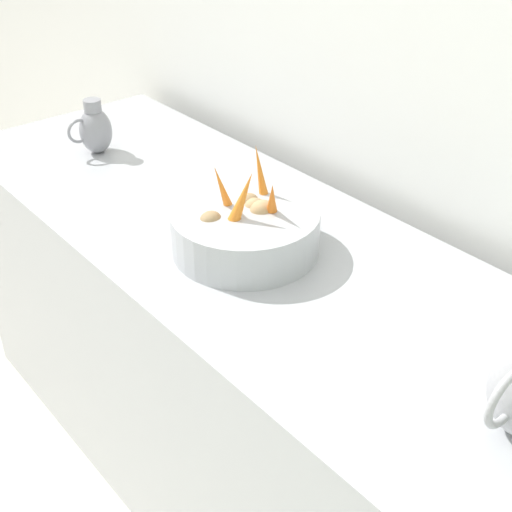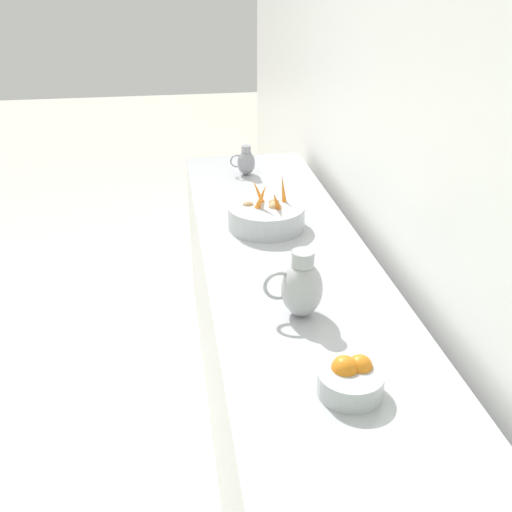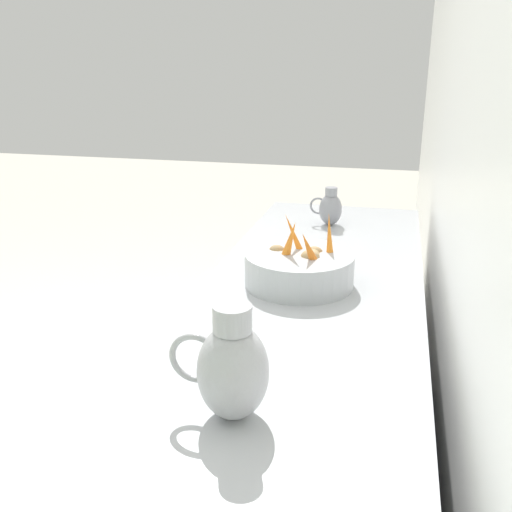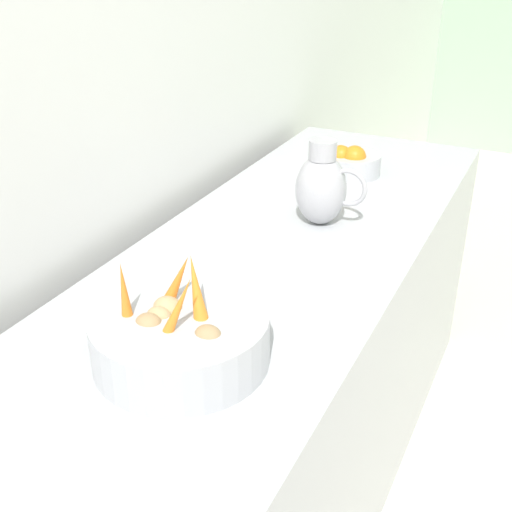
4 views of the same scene
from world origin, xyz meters
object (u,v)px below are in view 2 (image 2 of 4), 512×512
vegetable_colander (266,216)px  metal_pitcher_tall (301,287)px  orange_bowl (350,379)px  metal_pitcher_short (246,162)px

vegetable_colander → metal_pitcher_tall: 0.77m
vegetable_colander → orange_bowl: bearing=92.1°
vegetable_colander → metal_pitcher_short: vegetable_colander is taller
orange_bowl → metal_pitcher_tall: size_ratio=0.78×
vegetable_colander → orange_bowl: 1.21m
orange_bowl → metal_pitcher_short: metal_pitcher_short is taller
metal_pitcher_short → metal_pitcher_tall: bearing=89.4°
vegetable_colander → metal_pitcher_tall: bearing=89.4°
orange_bowl → metal_pitcher_tall: bearing=-83.1°
orange_bowl → metal_pitcher_short: bearing=-88.9°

